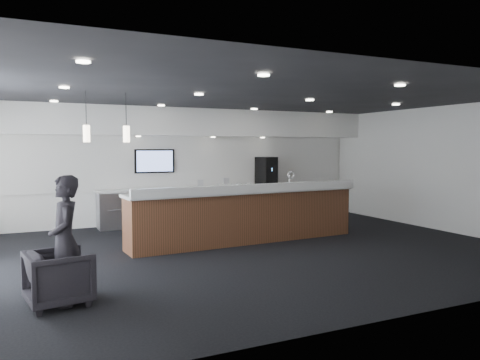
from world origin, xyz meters
name	(u,v)px	position (x,y,z in m)	size (l,w,h in m)	color
ground	(257,249)	(0.00, 0.00, 0.00)	(10.00, 10.00, 0.00)	black
ceiling	(257,96)	(0.00, 0.00, 3.00)	(10.00, 8.00, 0.02)	black
back_wall	(190,166)	(0.00, 4.00, 1.50)	(10.00, 0.02, 3.00)	white
right_wall	(442,169)	(5.00, 0.00, 1.50)	(0.02, 8.00, 3.00)	white
soffit_bulkhead	(195,123)	(0.00, 3.55, 2.65)	(10.00, 0.90, 0.70)	white
alcove_panel	(190,162)	(0.00, 3.97, 1.60)	(9.80, 0.06, 1.40)	white
back_credenza	(195,205)	(0.00, 3.64, 0.48)	(5.06, 0.66, 0.95)	gray
wall_tv	(155,161)	(-1.00, 3.91, 1.65)	(1.05, 0.08, 0.62)	black
pendant_left	(124,134)	(-2.40, 0.80, 2.25)	(0.12, 0.12, 0.30)	#FFE7C6
pendant_right	(85,134)	(-3.10, 0.80, 2.25)	(0.12, 0.12, 0.30)	#FFE7C6
ceiling_can_lights	(257,97)	(0.00, 0.00, 2.97)	(7.00, 5.00, 0.02)	white
service_counter	(246,215)	(0.13, 0.77, 0.58)	(5.19, 1.14, 1.49)	#4C2F19
coffee_machine	(266,171)	(2.20, 3.69, 1.34)	(0.55, 0.63, 0.78)	black
info_sign_left	(201,184)	(0.12, 3.50, 1.05)	(0.15, 0.02, 0.21)	silver
info_sign_right	(226,182)	(0.89, 3.55, 1.06)	(0.17, 0.02, 0.23)	silver
armchair	(59,278)	(-3.77, -1.81, 0.35)	(0.75, 0.77, 0.70)	black
lounge_guest	(65,240)	(-3.69, -1.82, 0.83)	(0.61, 0.40, 1.66)	black
cup_0	(251,184)	(1.64, 3.55, 0.99)	(0.09, 0.09, 0.08)	white
cup_1	(247,184)	(1.50, 3.55, 0.99)	(0.09, 0.09, 0.08)	white
cup_2	(242,184)	(1.36, 3.55, 0.99)	(0.09, 0.09, 0.08)	white
cup_3	(237,184)	(1.22, 3.55, 0.99)	(0.09, 0.09, 0.08)	white
cup_4	(233,184)	(1.08, 3.55, 0.99)	(0.09, 0.09, 0.08)	white
cup_5	(228,185)	(0.94, 3.55, 0.99)	(0.09, 0.09, 0.08)	white
cup_6	(223,185)	(0.80, 3.55, 0.99)	(0.09, 0.09, 0.08)	white
cup_7	(219,185)	(0.66, 3.55, 0.99)	(0.09, 0.09, 0.08)	white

